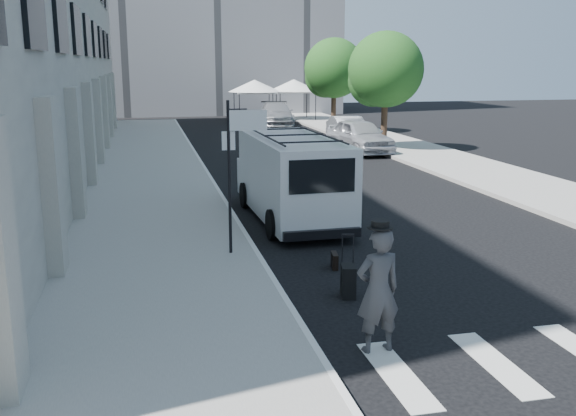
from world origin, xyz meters
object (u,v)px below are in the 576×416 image
businessman (378,291)px  parked_car_b (348,130)px  suitcase (348,281)px  parked_car_c (276,114)px  briefcase (335,261)px  cargo_van (291,177)px  parked_car_a (359,136)px

businessman → parked_car_b: businessman is taller
businessman → suitcase: 2.52m
parked_car_c → briefcase: bearing=-91.5°
businessman → cargo_van: size_ratio=0.31×
suitcase → parked_car_a: size_ratio=0.24×
parked_car_a → parked_car_c: size_ratio=0.87×
suitcase → parked_car_c: bearing=92.6°
suitcase → parked_car_b: (7.51, 23.20, 0.43)m
parked_car_a → businessman: bearing=-114.8°
briefcase → parked_car_c: size_ratio=0.08×
businessman → briefcase: (0.57, 4.18, -0.84)m
parked_car_a → parked_car_b: parked_car_a is taller
suitcase → cargo_van: size_ratio=0.19×
suitcase → parked_car_b: parked_car_b is taller
businessman → briefcase: 4.30m
suitcase → briefcase: bearing=93.7°
briefcase → parked_car_b: 22.63m
cargo_van → parked_car_c: bearing=77.6°
briefcase → parked_car_c: 33.18m
businessman → cargo_van: bearing=-100.4°
briefcase → parked_car_a: size_ratio=0.09×
briefcase → parked_car_a: bearing=78.9°
parked_car_b → parked_car_c: 11.43m
cargo_van → parked_car_b: bearing=65.2°
suitcase → parked_car_c: 34.96m
parked_car_b → briefcase: bearing=-105.1°
suitcase → parked_car_a: 20.70m
cargo_van → parked_car_b: size_ratio=1.41×
briefcase → cargo_van: size_ratio=0.07×
briefcase → parked_car_b: parked_car_b is taller
cargo_van → parked_car_a: 14.56m
suitcase → parked_car_c: (5.71, 34.49, 0.51)m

